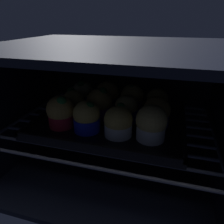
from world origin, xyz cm
name	(u,v)px	position (x,y,z in cm)	size (l,w,h in cm)	color
oven_cavity	(115,108)	(0.00, 26.25, 17.00)	(59.00, 47.00, 37.00)	black
oven_rack	(111,125)	(0.00, 22.00, 13.60)	(54.80, 42.00, 0.80)	#444756
baking_tray	(112,120)	(0.00, 22.60, 14.68)	(39.41, 31.55, 2.20)	black
muffin_row0_col0	(61,112)	(-11.41, 14.90, 19.13)	(7.24, 7.24, 8.61)	red
muffin_row0_col1	(87,117)	(-4.13, 14.49, 18.89)	(6.70, 6.70, 7.95)	#1928B7
muffin_row0_col2	(118,122)	(3.92, 14.42, 18.55)	(6.91, 6.91, 7.87)	silver
muffin_row0_col3	(151,123)	(11.59, 14.79, 19.19)	(7.24, 7.24, 8.48)	silver
muffin_row1_col0	(73,103)	(-11.87, 23.00, 18.45)	(6.64, 6.64, 7.73)	#1928B7
muffin_row1_col1	(99,104)	(-3.74, 22.90, 19.18)	(7.21, 7.21, 8.92)	#7A238C
muffin_row1_col2	(126,109)	(3.97, 22.85, 18.40)	(6.64, 6.64, 7.26)	#1928B7
muffin_row1_col3	(156,113)	(12.11, 22.35, 18.70)	(7.04, 7.04, 7.79)	#1928B7
muffin_row2_col0	(83,94)	(-12.11, 30.73, 18.79)	(6.64, 6.64, 8.17)	#1928B7
muffin_row2_col1	(107,95)	(-3.89, 30.65, 19.06)	(7.11, 7.11, 8.32)	#1928B7
muffin_row2_col2	(132,98)	(3.94, 30.76, 18.90)	(6.87, 6.87, 7.96)	#7A238C
muffin_row2_col3	(157,102)	(11.49, 30.70, 18.47)	(6.64, 6.64, 7.37)	#1928B7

